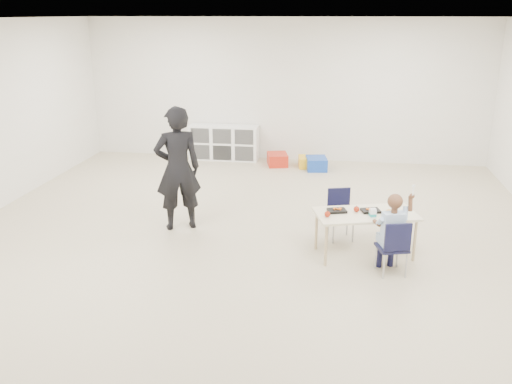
# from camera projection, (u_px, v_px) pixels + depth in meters

# --- Properties ---
(room) EXTENTS (9.00, 9.02, 2.80)m
(room) POSITION_uv_depth(u_px,v_px,m) (246.00, 141.00, 6.53)
(room) COLOR beige
(room) RESTS_ON ground
(table) EXTENTS (1.34, 0.92, 0.56)m
(table) POSITION_uv_depth(u_px,v_px,m) (364.00, 234.00, 6.66)
(table) COLOR beige
(table) RESTS_ON ground
(chair_near) EXTENTS (0.40, 0.38, 0.67)m
(chair_near) POSITION_uv_depth(u_px,v_px,m) (392.00, 247.00, 6.17)
(chair_near) COLOR black
(chair_near) RESTS_ON ground
(chair_far) EXTENTS (0.40, 0.38, 0.67)m
(chair_far) POSITION_uv_depth(u_px,v_px,m) (341.00, 215.00, 7.12)
(chair_far) COLOR black
(chair_far) RESTS_ON ground
(child) EXTENTS (0.55, 0.55, 1.05)m
(child) POSITION_uv_depth(u_px,v_px,m) (393.00, 231.00, 6.11)
(child) COLOR #B0CDEE
(child) RESTS_ON chair_near
(lunch_tray_near) EXTENTS (0.26, 0.22, 0.03)m
(lunch_tray_near) POSITION_uv_depth(u_px,v_px,m) (371.00, 211.00, 6.60)
(lunch_tray_near) COLOR black
(lunch_tray_near) RESTS_ON table
(lunch_tray_far) EXTENTS (0.26, 0.22, 0.03)m
(lunch_tray_far) POSITION_uv_depth(u_px,v_px,m) (337.00, 211.00, 6.60)
(lunch_tray_far) COLOR black
(lunch_tray_far) RESTS_ON table
(milk_carton) EXTENTS (0.09, 0.09, 0.10)m
(milk_carton) POSITION_uv_depth(u_px,v_px,m) (373.00, 213.00, 6.43)
(milk_carton) COLOR white
(milk_carton) RESTS_ON table
(bread_roll) EXTENTS (0.09, 0.09, 0.07)m
(bread_roll) POSITION_uv_depth(u_px,v_px,m) (389.00, 212.00, 6.50)
(bread_roll) COLOR tan
(bread_roll) RESTS_ON table
(apple_near) EXTENTS (0.07, 0.07, 0.07)m
(apple_near) POSITION_uv_depth(u_px,v_px,m) (357.00, 209.00, 6.60)
(apple_near) COLOR #A0240E
(apple_near) RESTS_ON table
(apple_far) EXTENTS (0.07, 0.07, 0.07)m
(apple_far) POSITION_uv_depth(u_px,v_px,m) (327.00, 214.00, 6.43)
(apple_far) COLOR #A0240E
(apple_far) RESTS_ON table
(cubby_shelf) EXTENTS (1.40, 0.40, 0.70)m
(cubby_shelf) POSITION_uv_depth(u_px,v_px,m) (224.00, 142.00, 11.05)
(cubby_shelf) COLOR white
(cubby_shelf) RESTS_ON ground
(adult) EXTENTS (0.74, 0.64, 1.71)m
(adult) POSITION_uv_depth(u_px,v_px,m) (178.00, 169.00, 7.34)
(adult) COLOR black
(adult) RESTS_ON ground
(bin_red) EXTENTS (0.48, 0.55, 0.23)m
(bin_red) POSITION_uv_depth(u_px,v_px,m) (277.00, 159.00, 10.68)
(bin_red) COLOR red
(bin_red) RESTS_ON ground
(bin_yellow) EXTENTS (0.38, 0.46, 0.20)m
(bin_yellow) POSITION_uv_depth(u_px,v_px,m) (307.00, 162.00, 10.56)
(bin_yellow) COLOR yellow
(bin_yellow) RESTS_ON ground
(bin_blue) EXTENTS (0.45, 0.54, 0.24)m
(bin_blue) POSITION_uv_depth(u_px,v_px,m) (316.00, 163.00, 10.39)
(bin_blue) COLOR #1742AC
(bin_blue) RESTS_ON ground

